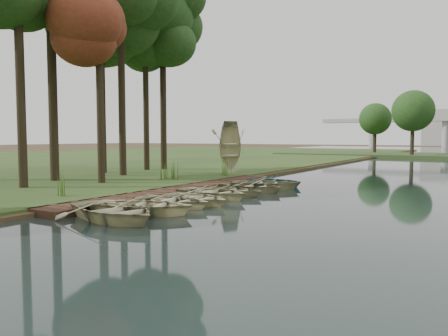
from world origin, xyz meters
The scene contains 23 objects.
ground centered at (0.00, 0.00, 0.00)m, with size 300.00×300.00×0.00m, color #3D2F1D.
boardwalk centered at (-1.60, 0.00, 0.15)m, with size 1.60×16.00×0.30m, color #372115.
far_trees centered at (4.67, 50.00, 6.43)m, with size 45.60×5.60×8.80m.
building_b centered at (-5.00, 145.00, 6.00)m, with size 8.00×8.00×12.00m, color #A5A5A0.
rowboat_0 centered at (0.94, -7.06, 0.46)m, with size 2.81×3.94×0.82m, color #B7B285.
rowboat_1 centered at (0.95, -5.69, 0.43)m, with size 2.65×3.71×0.77m, color #B7B285.
rowboat_2 centered at (0.86, -3.86, 0.39)m, with size 2.32×3.25×0.67m, color #B7B285.
rowboat_3 centered at (1.18, -2.76, 0.38)m, with size 2.26×3.17×0.66m, color #B7B285.
rowboat_4 centered at (0.89, -1.08, 0.41)m, with size 2.51×3.51×0.73m, color #B7B285.
rowboat_5 centered at (1.15, 0.28, 0.37)m, with size 2.19×3.07×0.64m, color #B7B285.
rowboat_6 centered at (1.19, 2.06, 0.39)m, with size 2.36×3.30×0.68m, color #B7B285.
rowboat_7 centered at (1.27, 3.43, 0.42)m, with size 2.57×3.60×0.75m, color #B7B285.
rowboat_8 centered at (1.07, 5.06, 0.38)m, with size 2.26×3.16×0.65m, color #296A72.
stored_rowboat centered at (-3.98, 8.59, 0.67)m, with size 2.57×3.59×0.74m, color #B7B285.
tree_2 centered at (-6.78, -0.44, 8.03)m, with size 3.92×3.92×9.48m.
tree_3 centered at (-11.92, 4.49, 10.09)m, with size 5.45×5.45×12.17m.
tree_4 centered at (-9.24, 3.68, 10.83)m, with size 4.83×4.83×12.71m.
tree_5 centered at (-10.62, 9.55, 12.50)m, with size 6.33×6.33×14.98m.
tree_6 centered at (-11.15, 8.14, 9.64)m, with size 4.48×4.48×11.35m.
reeds_0 centered at (-4.02, -5.23, 0.86)m, with size 0.60×0.60×1.12m, color #3F661E.
reeds_1 centered at (-4.49, 3.24, 0.79)m, with size 0.60×0.60×0.97m, color #3F661E.
reeds_2 centered at (-5.15, 2.93, 0.80)m, with size 0.60×0.60×1.01m, color #3F661E.
reeds_3 centered at (-3.33, 7.17, 0.87)m, with size 0.60×0.60×1.15m, color #3F661E.
Camera 1 is at (11.45, -17.20, 2.77)m, focal length 35.00 mm.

